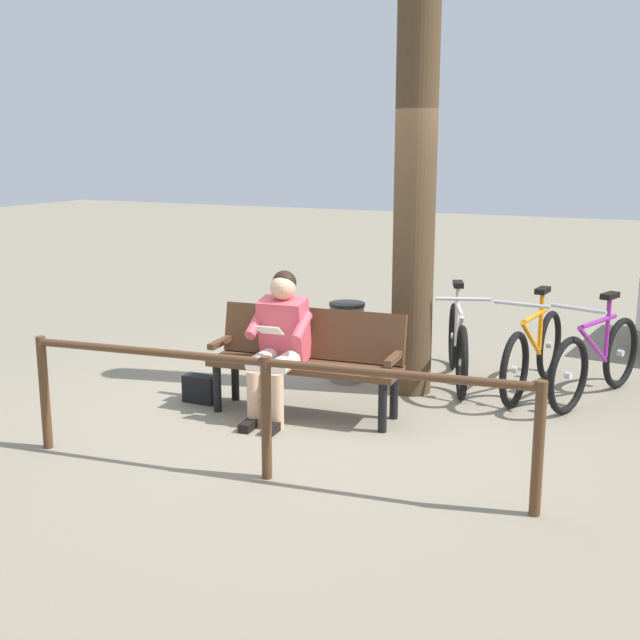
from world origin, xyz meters
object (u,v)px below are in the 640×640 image
bicycle_green (596,360)px  bicycle_orange (533,353)px  handbag (201,389)px  bench (308,354)px  bicycle_silver (458,345)px  person_reading (279,338)px  litter_bin (347,342)px  tree_trunk (415,194)px

bicycle_green → bicycle_orange: size_ratio=0.96×
handbag → bicycle_orange: bearing=-148.6°
bench → bicycle_silver: size_ratio=1.02×
bicycle_green → person_reading: bearing=-37.6°
bench → bicycle_orange: 2.11m
litter_bin → bicycle_orange: size_ratio=0.45×
handbag → bicycle_orange: size_ratio=0.18×
person_reading → handbag: person_reading is taller
litter_bin → bicycle_green: (-2.20, -0.40, -0.02)m
litter_bin → bicycle_orange: 1.71m
handbag → bicycle_orange: 2.99m
bicycle_green → bicycle_silver: bearing=-72.1°
person_reading → bicycle_silver: bearing=-129.1°
bench → tree_trunk: (-0.58, -0.93, 1.28)m
bench → litter_bin: (0.07, -0.98, -0.13)m
bench → handbag: bench is taller
bicycle_green → litter_bin: bearing=-61.5°
tree_trunk → litter_bin: 1.55m
tree_trunk → bicycle_orange: bearing=-155.8°
bench → litter_bin: bearing=-90.9°
bench → litter_bin: 0.99m
person_reading → handbag: bearing=-6.1°
litter_bin → person_reading: bearing=85.3°
person_reading → bicycle_orange: (-1.75, -1.56, -0.31)m
litter_bin → bicycle_silver: 1.04m
handbag → bicycle_green: (-3.09, -1.55, 0.24)m
bench → bicycle_green: 2.54m
bench → tree_trunk: size_ratio=0.46×
litter_bin → bicycle_green: 2.24m
handbag → bicycle_silver: (-1.85, -1.55, 0.24)m
bicycle_silver → bicycle_green: bearing=69.4°
handbag → litter_bin: (-0.89, -1.15, 0.26)m
litter_bin → tree_trunk: bearing=176.0°
bench → bicycle_silver: (-0.88, -1.39, -0.15)m
person_reading → bicycle_silver: person_reading is taller
handbag → tree_trunk: size_ratio=0.08×
person_reading → bicycle_green: 2.79m
person_reading → bicycle_green: person_reading is taller
person_reading → bicycle_green: (-2.30, -1.56, -0.31)m
bicycle_green → bicycle_orange: (0.54, -0.01, 0.00)m
litter_bin → bicycle_silver: (-0.96, -0.41, -0.02)m
bench → handbag: 1.05m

